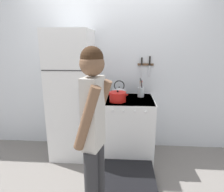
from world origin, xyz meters
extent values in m
plane|color=slate|center=(0.00, 0.00, 0.00)|extent=(14.00, 14.00, 0.00)
cube|color=silver|center=(0.00, 0.03, 1.27)|extent=(10.00, 0.06, 2.55)
cube|color=white|center=(-0.53, -0.31, 0.93)|extent=(0.61, 0.63, 1.86)
cube|color=#2D2D2D|center=(-0.53, -0.63, 1.34)|extent=(0.60, 0.01, 0.01)
cylinder|color=#B2B5BA|center=(-0.34, -0.64, 0.82)|extent=(0.02, 0.02, 0.59)
cube|color=white|center=(0.30, -0.34, 0.45)|extent=(0.70, 0.68, 0.90)
cube|color=black|center=(0.30, -0.34, 0.89)|extent=(0.69, 0.67, 0.02)
cube|color=black|center=(0.30, -0.65, 0.44)|extent=(0.60, 0.05, 0.68)
cylinder|color=black|center=(0.14, -0.48, 0.90)|extent=(0.22, 0.22, 0.01)
cylinder|color=black|center=(0.46, -0.48, 0.90)|extent=(0.22, 0.22, 0.01)
cylinder|color=black|center=(0.14, -0.20, 0.90)|extent=(0.22, 0.22, 0.01)
cylinder|color=black|center=(0.46, -0.20, 0.90)|extent=(0.22, 0.22, 0.01)
cylinder|color=silver|center=(0.09, -0.69, 0.83)|extent=(0.04, 0.02, 0.04)
cylinder|color=silver|center=(0.23, -0.69, 0.83)|extent=(0.04, 0.02, 0.04)
cylinder|color=silver|center=(0.37, -0.69, 0.83)|extent=(0.04, 0.02, 0.04)
cylinder|color=silver|center=(0.51, -0.69, 0.83)|extent=(0.04, 0.02, 0.04)
cube|color=black|center=(0.30, -1.04, 0.12)|extent=(0.64, 0.72, 0.04)
cube|color=#99999E|center=(0.30, -0.43, 0.41)|extent=(0.56, 0.38, 0.01)
cylinder|color=red|center=(0.14, -0.48, 0.96)|extent=(0.22, 0.22, 0.11)
cylinder|color=red|center=(0.14, -0.48, 1.02)|extent=(0.24, 0.24, 0.02)
sphere|color=black|center=(0.14, -0.48, 1.04)|extent=(0.03, 0.03, 0.03)
cylinder|color=red|center=(0.02, -0.48, 1.00)|extent=(0.03, 0.02, 0.02)
cylinder|color=red|center=(0.27, -0.48, 1.00)|extent=(0.03, 0.02, 0.02)
cylinder|color=silver|center=(0.15, -0.20, 0.95)|extent=(0.21, 0.21, 0.10)
cone|color=silver|center=(0.15, -0.20, 1.02)|extent=(0.20, 0.20, 0.03)
sphere|color=black|center=(0.15, -0.20, 1.04)|extent=(0.02, 0.02, 0.02)
cone|color=silver|center=(0.25, -0.20, 0.96)|extent=(0.11, 0.03, 0.09)
torus|color=black|center=(0.15, -0.20, 1.07)|extent=(0.16, 0.01, 0.16)
cylinder|color=silver|center=(0.48, -0.20, 0.97)|extent=(0.10, 0.10, 0.14)
cylinder|color=#9E7547|center=(0.47, -0.21, 1.04)|extent=(0.03, 0.05, 0.22)
cylinder|color=#232326|center=(0.49, -0.21, 1.04)|extent=(0.04, 0.02, 0.24)
cylinder|color=#B2B5BA|center=(0.47, -0.21, 1.03)|extent=(0.03, 0.02, 0.20)
cylinder|color=#4C4C51|center=(0.47, -0.20, 1.06)|extent=(0.04, 0.03, 0.26)
cylinder|color=#C63D33|center=(0.47, -0.19, 1.03)|extent=(0.05, 0.03, 0.21)
cylinder|color=#2D2D30|center=(0.01, -1.50, 0.40)|extent=(0.12, 0.12, 0.81)
cube|color=beige|center=(-0.01, -1.57, 1.11)|extent=(0.18, 0.25, 0.61)
cylinder|color=brown|center=(-0.04, -1.69, 1.11)|extent=(0.26, 0.14, 0.54)
cylinder|color=brown|center=(0.02, -1.45, 1.11)|extent=(0.26, 0.14, 0.54)
sphere|color=brown|center=(-0.01, -1.57, 1.52)|extent=(0.20, 0.20, 0.20)
sphere|color=#382314|center=(-0.01, -1.57, 1.56)|extent=(0.18, 0.18, 0.18)
cube|color=brown|center=(0.55, -0.01, 1.36)|extent=(0.24, 0.02, 0.03)
cube|color=silver|center=(0.49, -0.02, 1.25)|extent=(0.02, 0.00, 0.22)
cube|color=black|center=(0.49, -0.02, 1.41)|extent=(0.02, 0.02, 0.10)
cube|color=silver|center=(0.61, -0.02, 1.26)|extent=(0.03, 0.00, 0.19)
cube|color=black|center=(0.61, -0.02, 1.42)|extent=(0.02, 0.02, 0.13)
camera|label=1|loc=(0.25, -3.10, 1.67)|focal=32.00mm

